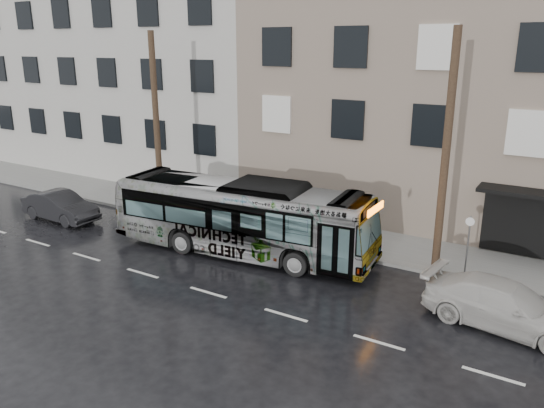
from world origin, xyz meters
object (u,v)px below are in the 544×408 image
Objects in this scene: sign_post at (467,247)px; white_sedan at (505,306)px; dark_sedan at (60,206)px; utility_pole_front at (446,156)px; utility_pole_rear at (157,126)px; bus at (241,217)px.

white_sedan is at bearing -58.03° from sign_post.
dark_sedan is at bearing -170.72° from sign_post.
dark_sedan is at bearing -170.17° from utility_pole_front.
sign_post reaches higher than dark_sedan.
utility_pole_front reaches higher than white_sedan.
utility_pole_rear is 0.79× the size of bus.
utility_pole_front is 2.07× the size of dark_sedan.
utility_pole_rear is 7.37m from bus.
bus reaches higher than dark_sedan.
utility_pole_front is at bearing 0.00° from utility_pole_rear.
dark_sedan is at bearing 98.21° from white_sedan.
utility_pole_rear is at bearing -50.59° from dark_sedan.
sign_post is 8.95m from bus.
utility_pole_rear is at bearing 87.91° from white_sedan.
utility_pole_rear reaches higher than dark_sedan.
utility_pole_front is at bearing -80.32° from bus.
white_sedan is (16.90, -2.88, -3.92)m from utility_pole_rear.
dark_sedan is at bearing 90.70° from bus.
sign_post is at bearing 0.00° from utility_pole_rear.
dark_sedan is (-17.92, -3.11, -3.93)m from utility_pole_front.
sign_post is at bearing 39.56° from white_sedan.
dark_sedan is (-10.31, -1.08, -0.87)m from bus.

